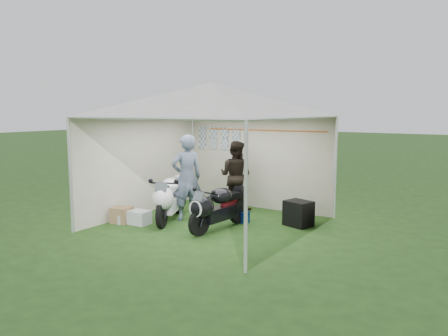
{
  "coord_description": "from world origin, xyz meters",
  "views": [
    {
      "loc": [
        5.17,
        -7.49,
        2.45
      ],
      "look_at": [
        0.09,
        0.35,
        1.19
      ],
      "focal_mm": 35.0,
      "sensor_mm": 36.0,
      "label": 1
    }
  ],
  "objects_px": {
    "motorcycle_white": "(169,197)",
    "crate_1": "(122,215)",
    "crate_2": "(120,219)",
    "person_dark_jacket": "(236,176)",
    "crate_0": "(139,217)",
    "equipment_box": "(298,213)",
    "paddock_stand": "(241,217)",
    "person_blue_jacket": "(187,178)",
    "motorcycle_black": "(217,207)",
    "canopy_tent": "(212,103)"
  },
  "relations": [
    {
      "from": "person_blue_jacket",
      "to": "equipment_box",
      "type": "relative_size",
      "value": 3.56
    },
    {
      "from": "person_dark_jacket",
      "to": "crate_0",
      "type": "height_order",
      "value": "person_dark_jacket"
    },
    {
      "from": "motorcycle_black",
      "to": "person_dark_jacket",
      "type": "relative_size",
      "value": 1.05
    },
    {
      "from": "person_blue_jacket",
      "to": "crate_2",
      "type": "distance_m",
      "value": 1.69
    },
    {
      "from": "motorcycle_white",
      "to": "crate_1",
      "type": "xyz_separation_m",
      "value": [
        -0.79,
        -0.67,
        -0.37
      ]
    },
    {
      "from": "paddock_stand",
      "to": "equipment_box",
      "type": "xyz_separation_m",
      "value": [
        1.17,
        0.41,
        0.14
      ]
    },
    {
      "from": "paddock_stand",
      "to": "person_blue_jacket",
      "type": "bearing_deg",
      "value": -157.61
    },
    {
      "from": "canopy_tent",
      "to": "equipment_box",
      "type": "height_order",
      "value": "canopy_tent"
    },
    {
      "from": "motorcycle_white",
      "to": "crate_1",
      "type": "bearing_deg",
      "value": -163.94
    },
    {
      "from": "person_dark_jacket",
      "to": "motorcycle_black",
      "type": "bearing_deg",
      "value": 104.37
    },
    {
      "from": "paddock_stand",
      "to": "crate_1",
      "type": "bearing_deg",
      "value": -146.56
    },
    {
      "from": "motorcycle_white",
      "to": "crate_1",
      "type": "relative_size",
      "value": 4.8
    },
    {
      "from": "canopy_tent",
      "to": "crate_1",
      "type": "distance_m",
      "value": 3.12
    },
    {
      "from": "equipment_box",
      "to": "crate_0",
      "type": "xyz_separation_m",
      "value": [
        -2.93,
        -1.74,
        -0.12
      ]
    },
    {
      "from": "motorcycle_black",
      "to": "crate_0",
      "type": "relative_size",
      "value": 4.09
    },
    {
      "from": "person_dark_jacket",
      "to": "equipment_box",
      "type": "relative_size",
      "value": 3.17
    },
    {
      "from": "person_blue_jacket",
      "to": "crate_0",
      "type": "bearing_deg",
      "value": -3.9
    },
    {
      "from": "person_dark_jacket",
      "to": "crate_2",
      "type": "distance_m",
      "value": 2.93
    },
    {
      "from": "crate_0",
      "to": "person_blue_jacket",
      "type": "bearing_deg",
      "value": 53.73
    },
    {
      "from": "equipment_box",
      "to": "motorcycle_white",
      "type": "bearing_deg",
      "value": -155.27
    },
    {
      "from": "motorcycle_white",
      "to": "crate_0",
      "type": "relative_size",
      "value": 4.22
    },
    {
      "from": "motorcycle_black",
      "to": "equipment_box",
      "type": "distance_m",
      "value": 1.77
    },
    {
      "from": "person_dark_jacket",
      "to": "crate_1",
      "type": "bearing_deg",
      "value": 53.09
    },
    {
      "from": "motorcycle_white",
      "to": "crate_2",
      "type": "height_order",
      "value": "motorcycle_white"
    },
    {
      "from": "crate_1",
      "to": "crate_0",
      "type": "bearing_deg",
      "value": 14.96
    },
    {
      "from": "motorcycle_white",
      "to": "equipment_box",
      "type": "height_order",
      "value": "motorcycle_white"
    },
    {
      "from": "crate_1",
      "to": "crate_2",
      "type": "height_order",
      "value": "crate_1"
    },
    {
      "from": "motorcycle_black",
      "to": "crate_1",
      "type": "distance_m",
      "value": 2.2
    },
    {
      "from": "person_dark_jacket",
      "to": "crate_1",
      "type": "xyz_separation_m",
      "value": [
        -1.46,
        -2.37,
        -0.68
      ]
    },
    {
      "from": "canopy_tent",
      "to": "equipment_box",
      "type": "xyz_separation_m",
      "value": [
        1.59,
        0.9,
        -2.31
      ]
    },
    {
      "from": "person_dark_jacket",
      "to": "crate_0",
      "type": "bearing_deg",
      "value": 59.89
    },
    {
      "from": "equipment_box",
      "to": "person_dark_jacket",
      "type": "bearing_deg",
      "value": 164.53
    },
    {
      "from": "paddock_stand",
      "to": "canopy_tent",
      "type": "bearing_deg",
      "value": -130.89
    },
    {
      "from": "motorcycle_black",
      "to": "crate_1",
      "type": "xyz_separation_m",
      "value": [
        -2.08,
        -0.63,
        -0.32
      ]
    },
    {
      "from": "equipment_box",
      "to": "crate_1",
      "type": "relative_size",
      "value": 1.4
    },
    {
      "from": "equipment_box",
      "to": "motorcycle_black",
      "type": "bearing_deg",
      "value": -135.97
    },
    {
      "from": "person_dark_jacket",
      "to": "equipment_box",
      "type": "bearing_deg",
      "value": 159.34
    },
    {
      "from": "person_blue_jacket",
      "to": "person_dark_jacket",
      "type": "bearing_deg",
      "value": -164.27
    },
    {
      "from": "canopy_tent",
      "to": "person_dark_jacket",
      "type": "height_order",
      "value": "canopy_tent"
    },
    {
      "from": "motorcycle_black",
      "to": "crate_2",
      "type": "height_order",
      "value": "motorcycle_black"
    },
    {
      "from": "person_blue_jacket",
      "to": "crate_2",
      "type": "height_order",
      "value": "person_blue_jacket"
    },
    {
      "from": "person_blue_jacket",
      "to": "motorcycle_black",
      "type": "bearing_deg",
      "value": 103.96
    },
    {
      "from": "person_dark_jacket",
      "to": "crate_0",
      "type": "xyz_separation_m",
      "value": [
        -1.05,
        -2.26,
        -0.7
      ]
    },
    {
      "from": "person_dark_jacket",
      "to": "crate_1",
      "type": "height_order",
      "value": "person_dark_jacket"
    },
    {
      "from": "canopy_tent",
      "to": "paddock_stand",
      "type": "height_order",
      "value": "canopy_tent"
    },
    {
      "from": "equipment_box",
      "to": "crate_1",
      "type": "distance_m",
      "value": 3.82
    },
    {
      "from": "motorcycle_black",
      "to": "crate_0",
      "type": "xyz_separation_m",
      "value": [
        -1.67,
        -0.52,
        -0.35
      ]
    },
    {
      "from": "person_dark_jacket",
      "to": "crate_2",
      "type": "height_order",
      "value": "person_dark_jacket"
    },
    {
      "from": "canopy_tent",
      "to": "person_blue_jacket",
      "type": "distance_m",
      "value": 1.77
    },
    {
      "from": "person_dark_jacket",
      "to": "crate_2",
      "type": "xyz_separation_m",
      "value": [
        -1.45,
        -2.43,
        -0.75
      ]
    }
  ]
}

